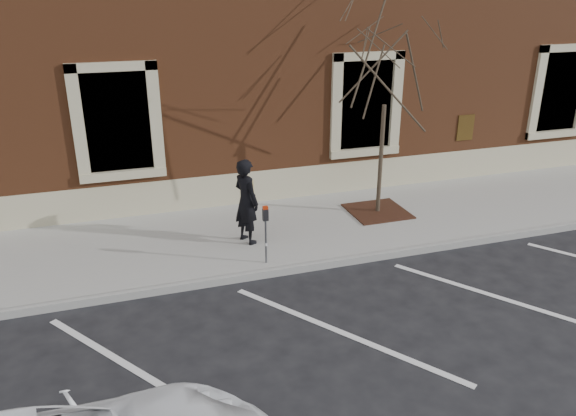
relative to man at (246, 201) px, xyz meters
name	(u,v)px	position (x,y,z in m)	size (l,w,h in m)	color
ground	(297,271)	(0.67, -1.32, -1.06)	(120.00, 120.00, 0.00)	#28282B
sidewalk_near	(272,232)	(0.67, 0.43, -0.98)	(40.00, 3.50, 0.15)	#A5A29B
curb_near	(298,269)	(0.67, -1.37, -0.98)	(40.00, 0.12, 0.15)	#9E9E99
parking_stripes	(342,332)	(0.67, -3.52, -1.05)	(28.00, 4.40, 0.01)	silver
building_civic	(212,29)	(0.67, 6.42, 2.94)	(40.00, 8.62, 8.00)	brown
man	(246,201)	(0.00, 0.00, 0.00)	(0.66, 0.43, 1.81)	black
parking_meter	(266,224)	(0.11, -1.07, -0.08)	(0.11, 0.08, 1.19)	#595B60
tree_grate	(377,211)	(3.36, 0.63, -0.89)	(1.34, 1.34, 0.03)	#3A2012
sapling	(386,73)	(3.36, 0.63, 2.37)	(2.81, 2.81, 4.68)	#48382B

